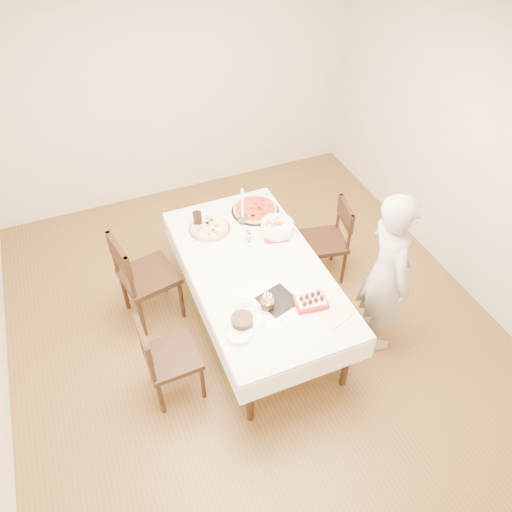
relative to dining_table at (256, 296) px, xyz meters
name	(u,v)px	position (x,y,z in m)	size (l,w,h in m)	color
floor	(253,325)	(-0.05, -0.03, -0.38)	(5.00, 5.00, 0.00)	brown
wall_back	(169,90)	(-0.05, 2.47, 0.98)	(4.50, 0.04, 2.70)	beige
wall_right	(478,159)	(2.20, -0.03, 0.98)	(0.04, 5.00, 2.70)	beige
ceiling	(251,46)	(-0.05, -0.03, 2.33)	(5.00, 5.00, 0.00)	white
dining_table	(256,296)	(0.00, 0.00, 0.00)	(1.14, 2.14, 0.75)	white
chair_right_savory	(324,242)	(0.90, 0.36, 0.08)	(0.46, 0.46, 0.91)	#321910
chair_left_savory	(149,276)	(-0.88, 0.50, 0.14)	(0.53, 0.53, 1.03)	#321910
chair_left_dessert	(172,357)	(-0.92, -0.42, 0.08)	(0.46, 0.46, 0.91)	#321910
person	(387,273)	(0.98, -0.56, 0.45)	(0.60, 0.39, 1.65)	#A8A29E
pizza_white	(209,228)	(-0.22, 0.65, 0.40)	(0.40, 0.40, 0.04)	beige
pizza_pepperoni	(255,210)	(0.30, 0.74, 0.40)	(0.48, 0.48, 0.04)	red
red_placemat	(275,236)	(0.33, 0.33, 0.38)	(0.22, 0.22, 0.01)	#B21E1E
pasta_bowl	(277,227)	(0.37, 0.37, 0.43)	(0.31, 0.31, 0.10)	white
taper_candle	(243,205)	(0.12, 0.63, 0.58)	(0.09, 0.09, 0.41)	white
shaker_pair	(249,238)	(0.08, 0.34, 0.42)	(0.08, 0.08, 0.10)	white
cola_glass	(198,220)	(-0.30, 0.74, 0.46)	(0.09, 0.09, 0.16)	black
layer_cake	(242,322)	(-0.35, -0.56, 0.42)	(0.23, 0.23, 0.09)	black
cake_board	(278,300)	(0.02, -0.43, 0.38)	(0.28, 0.28, 0.01)	black
birthday_cake	(267,301)	(-0.09, -0.46, 0.45)	(0.11, 0.11, 0.13)	#32190D
strawberry_box	(311,302)	(0.25, -0.57, 0.41)	(0.26, 0.17, 0.07)	#A61A13
box_lid	(336,316)	(0.38, -0.76, 0.38)	(0.26, 0.17, 0.02)	beige
plate_stack	(239,334)	(-0.41, -0.65, 0.40)	(0.20, 0.20, 0.04)	white
china_plate	(246,312)	(-0.27, -0.45, 0.38)	(0.20, 0.20, 0.01)	white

